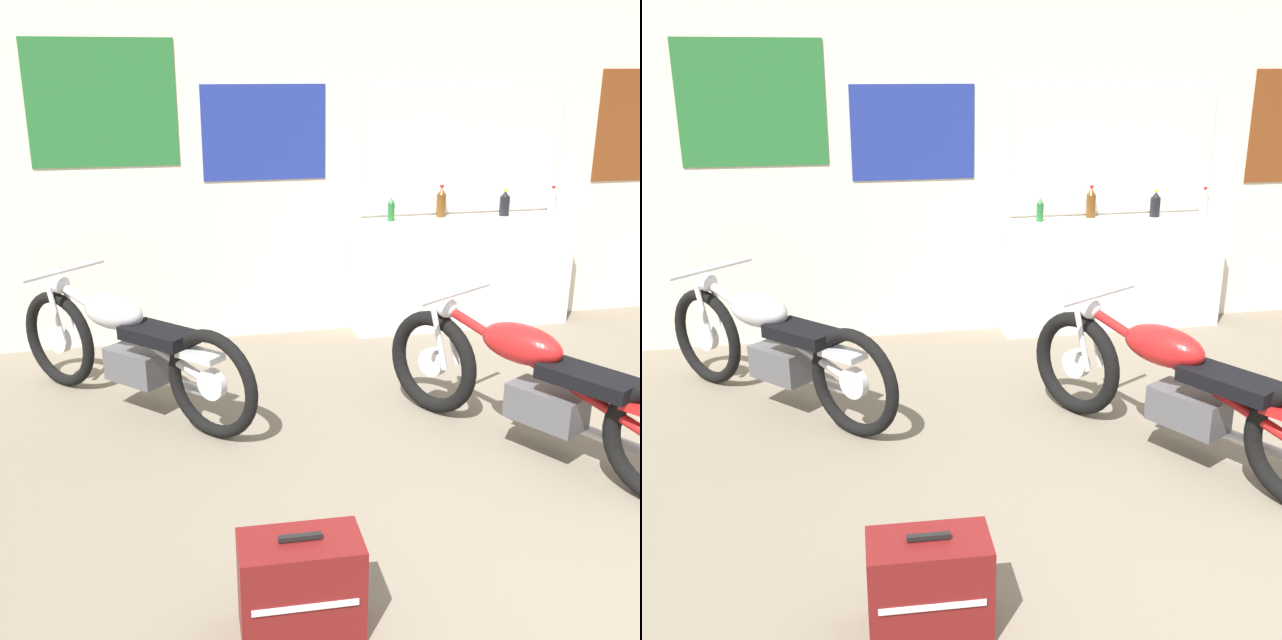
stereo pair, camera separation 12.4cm
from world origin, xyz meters
TOP-DOWN VIEW (x-y plane):
  - wall_back at (0.01, 3.57)m, footprint 10.00×0.07m
  - sill_counter at (0.53, 3.40)m, footprint 1.85×0.28m
  - bottle_leftmost at (-0.12, 3.37)m, footprint 0.06×0.06m
  - bottle_left_center at (0.33, 3.45)m, footprint 0.08×0.08m
  - bottle_center at (0.86, 3.38)m, footprint 0.08×0.08m
  - bottle_right_center at (1.31, 3.43)m, footprint 0.07×0.07m
  - motorcycle_silver at (-2.16, 2.32)m, footprint 1.47×1.53m
  - motorcycle_red at (0.07, 1.23)m, footprint 1.14×1.91m
  - hard_case_darkred at (-1.50, 0.12)m, footprint 0.49×0.28m

SIDE VIEW (x-z plane):
  - hard_case_darkred at x=-1.50m, z-range -0.01..0.42m
  - motorcycle_red at x=0.07m, z-range -0.01..0.82m
  - motorcycle_silver at x=-2.16m, z-range -0.01..0.85m
  - sill_counter at x=0.53m, z-range 0.00..0.94m
  - bottle_leftmost at x=-0.12m, z-range 0.92..1.12m
  - bottle_center at x=0.86m, z-range 0.92..1.14m
  - bottle_right_center at x=1.31m, z-range 0.92..1.15m
  - bottle_left_center at x=0.33m, z-range 0.92..1.18m
  - wall_back at x=0.01m, z-range 0.01..2.81m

